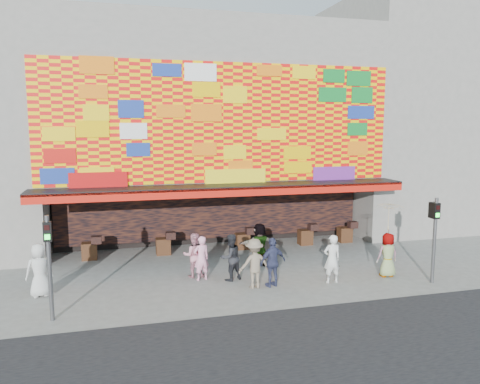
{
  "coord_description": "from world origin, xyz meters",
  "views": [
    {
      "loc": [
        -4.31,
        -14.96,
        5.4
      ],
      "look_at": [
        0.19,
        2.0,
        2.94
      ],
      "focal_mm": 35.0,
      "sensor_mm": 36.0,
      "label": 1
    }
  ],
  "objects_px": {
    "signal_left": "(49,256)",
    "ped_d": "(254,264)",
    "ped_f": "(259,245)",
    "ped_h": "(332,259)",
    "ped_g": "(388,255)",
    "ped_a": "(40,270)",
    "signal_right": "(435,231)",
    "ped_i": "(194,255)",
    "ped_b": "(201,258)",
    "parasol": "(389,217)",
    "ped_c": "(231,257)",
    "ped_e": "(273,262)"
  },
  "relations": [
    {
      "from": "ped_e",
      "to": "ped_g",
      "type": "relative_size",
      "value": 1.05
    },
    {
      "from": "ped_a",
      "to": "ped_c",
      "type": "xyz_separation_m",
      "value": [
        6.28,
        -0.02,
        -0.03
      ]
    },
    {
      "from": "ped_c",
      "to": "ped_e",
      "type": "height_order",
      "value": "ped_e"
    },
    {
      "from": "ped_g",
      "to": "ped_i",
      "type": "bearing_deg",
      "value": -13.65
    },
    {
      "from": "ped_d",
      "to": "ped_i",
      "type": "height_order",
      "value": "ped_d"
    },
    {
      "from": "ped_a",
      "to": "ped_f",
      "type": "distance_m",
      "value": 7.86
    },
    {
      "from": "ped_a",
      "to": "parasol",
      "type": "distance_m",
      "value": 11.99
    },
    {
      "from": "ped_e",
      "to": "ped_a",
      "type": "bearing_deg",
      "value": -22.22
    },
    {
      "from": "ped_h",
      "to": "ped_i",
      "type": "bearing_deg",
      "value": -21.44
    },
    {
      "from": "ped_a",
      "to": "signal_right",
      "type": "bearing_deg",
      "value": 153.26
    },
    {
      "from": "signal_left",
      "to": "ped_d",
      "type": "bearing_deg",
      "value": 10.07
    },
    {
      "from": "ped_d",
      "to": "ped_f",
      "type": "distance_m",
      "value": 2.48
    },
    {
      "from": "ped_c",
      "to": "parasol",
      "type": "xyz_separation_m",
      "value": [
        5.59,
        -1.06,
        1.38
      ]
    },
    {
      "from": "ped_e",
      "to": "ped_h",
      "type": "relative_size",
      "value": 0.99
    },
    {
      "from": "ped_g",
      "to": "parasol",
      "type": "distance_m",
      "value": 1.41
    },
    {
      "from": "ped_e",
      "to": "parasol",
      "type": "xyz_separation_m",
      "value": [
        4.37,
        -0.05,
        1.36
      ]
    },
    {
      "from": "ped_f",
      "to": "ped_i",
      "type": "xyz_separation_m",
      "value": [
        -2.67,
        -0.64,
        -0.05
      ]
    },
    {
      "from": "signal_right",
      "to": "ped_d",
      "type": "bearing_deg",
      "value": 169.73
    },
    {
      "from": "signal_right",
      "to": "ped_i",
      "type": "height_order",
      "value": "signal_right"
    },
    {
      "from": "ped_b",
      "to": "ped_i",
      "type": "xyz_separation_m",
      "value": [
        -0.2,
        0.41,
        0.01
      ]
    },
    {
      "from": "ped_e",
      "to": "ped_f",
      "type": "relative_size",
      "value": 0.99
    },
    {
      "from": "ped_f",
      "to": "parasol",
      "type": "bearing_deg",
      "value": 145.34
    },
    {
      "from": "ped_c",
      "to": "signal_right",
      "type": "bearing_deg",
      "value": 141.96
    },
    {
      "from": "ped_e",
      "to": "ped_f",
      "type": "distance_m",
      "value": 2.35
    },
    {
      "from": "ped_g",
      "to": "ped_i",
      "type": "xyz_separation_m",
      "value": [
        -6.79,
        1.75,
        0.0
      ]
    },
    {
      "from": "ped_f",
      "to": "ped_h",
      "type": "relative_size",
      "value": 1.0
    },
    {
      "from": "signal_left",
      "to": "ped_b",
      "type": "distance_m",
      "value": 5.36
    },
    {
      "from": "ped_c",
      "to": "ped_b",
      "type": "bearing_deg",
      "value": -36.67
    },
    {
      "from": "parasol",
      "to": "ped_b",
      "type": "bearing_deg",
      "value": 168.46
    },
    {
      "from": "ped_c",
      "to": "parasol",
      "type": "distance_m",
      "value": 5.86
    },
    {
      "from": "ped_a",
      "to": "ped_d",
      "type": "bearing_deg",
      "value": 154.18
    },
    {
      "from": "ped_b",
      "to": "ped_h",
      "type": "height_order",
      "value": "ped_h"
    },
    {
      "from": "ped_a",
      "to": "ped_f",
      "type": "height_order",
      "value": "ped_a"
    },
    {
      "from": "ped_c",
      "to": "ped_h",
      "type": "bearing_deg",
      "value": 140.1
    },
    {
      "from": "signal_right",
      "to": "ped_i",
      "type": "bearing_deg",
      "value": 160.63
    },
    {
      "from": "signal_left",
      "to": "ped_d",
      "type": "relative_size",
      "value": 1.78
    },
    {
      "from": "ped_f",
      "to": "ped_i",
      "type": "height_order",
      "value": "ped_f"
    },
    {
      "from": "ped_g",
      "to": "ped_h",
      "type": "xyz_separation_m",
      "value": [
        -2.25,
        -0.1,
        0.05
      ]
    },
    {
      "from": "parasol",
      "to": "ped_e",
      "type": "bearing_deg",
      "value": 179.3
    },
    {
      "from": "ped_f",
      "to": "ped_h",
      "type": "distance_m",
      "value": 3.12
    },
    {
      "from": "parasol",
      "to": "ped_i",
      "type": "bearing_deg",
      "value": 165.51
    },
    {
      "from": "ped_b",
      "to": "ped_i",
      "type": "relative_size",
      "value": 0.98
    },
    {
      "from": "signal_right",
      "to": "ped_g",
      "type": "xyz_separation_m",
      "value": [
        -1.13,
        1.03,
        -1.05
      ]
    },
    {
      "from": "ped_c",
      "to": "ped_i",
      "type": "xyz_separation_m",
      "value": [
        -1.2,
        0.69,
        -0.02
      ]
    },
    {
      "from": "ped_g",
      "to": "parasol",
      "type": "xyz_separation_m",
      "value": [
        0.0,
        -0.0,
        1.41
      ]
    },
    {
      "from": "signal_left",
      "to": "ped_f",
      "type": "xyz_separation_m",
      "value": [
        7.15,
        3.42,
        -1.0
      ]
    },
    {
      "from": "ped_e",
      "to": "ped_c",
      "type": "bearing_deg",
      "value": -53.84
    },
    {
      "from": "ped_i",
      "to": "ped_a",
      "type": "bearing_deg",
      "value": 13.09
    },
    {
      "from": "signal_left",
      "to": "ped_g",
      "type": "distance_m",
      "value": 11.37
    },
    {
      "from": "ped_b",
      "to": "ped_g",
      "type": "xyz_separation_m",
      "value": [
        6.59,
        -1.34,
        0.01
      ]
    }
  ]
}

